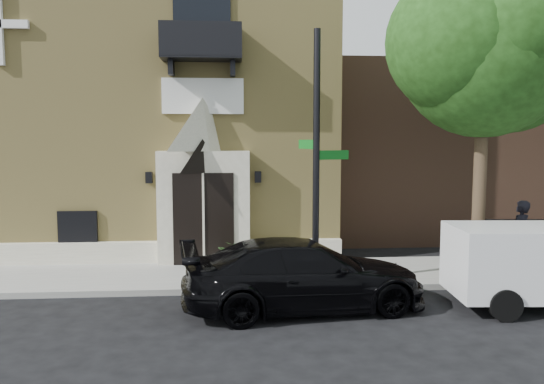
# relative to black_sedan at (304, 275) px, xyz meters

# --- Properties ---
(ground) EXTENTS (120.00, 120.00, 0.00)m
(ground) POSITION_rel_black_sedan_xyz_m (-1.35, 1.20, -0.77)
(ground) COLOR black
(ground) RESTS_ON ground
(sidewalk) EXTENTS (42.00, 3.00, 0.15)m
(sidewalk) POSITION_rel_black_sedan_xyz_m (-0.35, 2.70, -0.69)
(sidewalk) COLOR gray
(sidewalk) RESTS_ON ground
(church) EXTENTS (12.20, 11.01, 9.30)m
(church) POSITION_rel_black_sedan_xyz_m (-4.33, 9.16, 3.87)
(church) COLOR tan
(church) RESTS_ON ground
(neighbour_building) EXTENTS (18.00, 8.00, 6.40)m
(neighbour_building) POSITION_rel_black_sedan_xyz_m (10.65, 10.20, 2.43)
(neighbour_building) COLOR brown
(neighbour_building) RESTS_ON ground
(street_tree_left) EXTENTS (4.97, 4.38, 7.77)m
(street_tree_left) POSITION_rel_black_sedan_xyz_m (4.68, 1.55, 5.10)
(street_tree_left) COLOR #38281C
(street_tree_left) RESTS_ON sidewalk
(black_sedan) EXTENTS (5.50, 2.78, 1.53)m
(black_sedan) POSITION_rel_black_sedan_xyz_m (0.00, 0.00, 0.00)
(black_sedan) COLOR black
(black_sedan) RESTS_ON ground
(street_sign) EXTENTS (1.16, 0.93, 6.11)m
(street_sign) POSITION_rel_black_sedan_xyz_m (0.49, 1.43, 2.46)
(street_sign) COLOR black
(street_sign) RESTS_ON sidewalk
(fire_hydrant) EXTENTS (0.45, 0.36, 0.79)m
(fire_hydrant) POSITION_rel_black_sedan_xyz_m (4.72, 1.60, -0.23)
(fire_hydrant) COLOR #A02515
(fire_hydrant) RESTS_ON sidewalk
(dumpster) EXTENTS (2.13, 1.30, 1.35)m
(dumpster) POSITION_rel_black_sedan_xyz_m (6.39, 2.13, 0.07)
(dumpster) COLOR #0E3413
(dumpster) RESTS_ON sidewalk
(planter) EXTENTS (0.82, 0.77, 0.75)m
(planter) POSITION_rel_black_sedan_xyz_m (-1.58, 3.28, -0.24)
(planter) COLOR #3D682E
(planter) RESTS_ON sidewalk
(pedestrian_near) EXTENTS (0.83, 0.78, 1.91)m
(pedestrian_near) POSITION_rel_black_sedan_xyz_m (6.14, 2.31, 0.34)
(pedestrian_near) COLOR black
(pedestrian_near) RESTS_ON sidewalk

